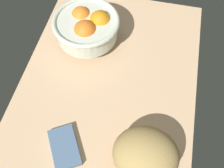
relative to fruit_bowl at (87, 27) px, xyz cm
name	(u,v)px	position (x,y,z in cm)	size (l,w,h in cm)	color
ground_plane	(110,79)	(12.52, 10.18, -8.04)	(72.99, 53.42, 3.00)	#DAB186
fruit_bowl	(87,27)	(0.00, 0.00, 0.00)	(21.37, 21.37, 11.33)	silver
bread_loaf	(146,154)	(35.90, 24.49, -0.99)	(16.31, 14.28, 11.09)	tan
napkin_folded	(64,147)	(37.38, 3.55, -5.75)	(11.39, 6.79, 1.59)	slate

